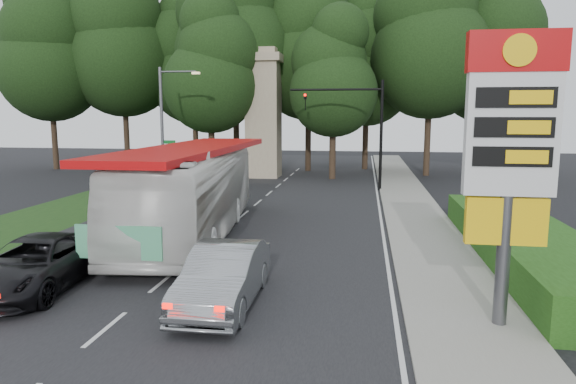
# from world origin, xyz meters

# --- Properties ---
(ground) EXTENTS (120.00, 120.00, 0.00)m
(ground) POSITION_xyz_m (0.00, 0.00, 0.00)
(ground) COLOR black
(ground) RESTS_ON ground
(road_surface) EXTENTS (14.00, 80.00, 0.02)m
(road_surface) POSITION_xyz_m (0.00, 12.00, 0.01)
(road_surface) COLOR black
(road_surface) RESTS_ON ground
(sidewalk_right) EXTENTS (3.00, 80.00, 0.12)m
(sidewalk_right) POSITION_xyz_m (8.50, 12.00, 0.06)
(sidewalk_right) COLOR gray
(sidewalk_right) RESTS_ON ground
(grass_verge_left) EXTENTS (5.00, 50.00, 0.02)m
(grass_verge_left) POSITION_xyz_m (-9.50, 18.00, 0.01)
(grass_verge_left) COLOR #193814
(grass_verge_left) RESTS_ON ground
(hedge) EXTENTS (3.00, 14.00, 1.20)m
(hedge) POSITION_xyz_m (11.50, 8.00, 0.60)
(hedge) COLOR #204913
(hedge) RESTS_ON ground
(gas_station_pylon) EXTENTS (2.10, 0.45, 6.85)m
(gas_station_pylon) POSITION_xyz_m (9.20, 1.99, 4.45)
(gas_station_pylon) COLOR #59595E
(gas_station_pylon) RESTS_ON ground
(traffic_signal_mast) EXTENTS (6.10, 0.35, 7.20)m
(traffic_signal_mast) POSITION_xyz_m (5.68, 24.00, 4.67)
(traffic_signal_mast) COLOR black
(traffic_signal_mast) RESTS_ON ground
(streetlight_signs) EXTENTS (2.75, 0.98, 8.00)m
(streetlight_signs) POSITION_xyz_m (-6.99, 22.01, 4.44)
(streetlight_signs) COLOR #59595E
(streetlight_signs) RESTS_ON ground
(monument) EXTENTS (3.00, 3.00, 10.05)m
(monument) POSITION_xyz_m (-2.00, 30.00, 5.10)
(monument) COLOR gray
(monument) RESTS_ON ground
(tree_far_west) EXTENTS (8.96, 8.96, 17.60)m
(tree_far_west) POSITION_xyz_m (-22.00, 33.00, 10.68)
(tree_far_west) COLOR #2D2116
(tree_far_west) RESTS_ON ground
(tree_west_mid) EXTENTS (9.80, 9.80, 19.25)m
(tree_west_mid) POSITION_xyz_m (-16.00, 35.00, 11.69)
(tree_west_mid) COLOR #2D2116
(tree_west_mid) RESTS_ON ground
(tree_west_near) EXTENTS (8.40, 8.40, 16.50)m
(tree_west_near) POSITION_xyz_m (-10.00, 37.00, 10.02)
(tree_west_near) COLOR #2D2116
(tree_west_near) RESTS_ON ground
(tree_center_left) EXTENTS (10.08, 10.08, 19.80)m
(tree_center_left) POSITION_xyz_m (-5.00, 33.00, 12.02)
(tree_center_left) COLOR #2D2116
(tree_center_left) RESTS_ON ground
(tree_center_right) EXTENTS (9.24, 9.24, 18.15)m
(tree_center_right) POSITION_xyz_m (1.00, 35.00, 11.02)
(tree_center_right) COLOR #2D2116
(tree_center_right) RESTS_ON ground
(tree_east_near) EXTENTS (8.12, 8.12, 15.95)m
(tree_east_near) POSITION_xyz_m (6.00, 37.00, 9.68)
(tree_east_near) COLOR #2D2116
(tree_east_near) RESTS_ON ground
(tree_east_mid) EXTENTS (9.52, 9.52, 18.70)m
(tree_east_mid) POSITION_xyz_m (11.00, 33.00, 11.35)
(tree_east_mid) COLOR #2D2116
(tree_east_mid) RESTS_ON ground
(tree_far_east) EXTENTS (8.68, 8.68, 17.05)m
(tree_far_east) POSITION_xyz_m (16.00, 35.00, 10.35)
(tree_far_east) COLOR #2D2116
(tree_far_east) RESTS_ON ground
(tree_monument_left) EXTENTS (7.28, 7.28, 14.30)m
(tree_monument_left) POSITION_xyz_m (-6.00, 29.00, 8.68)
(tree_monument_left) COLOR #2D2116
(tree_monument_left) RESTS_ON ground
(tree_monument_right) EXTENTS (6.72, 6.72, 13.20)m
(tree_monument_right) POSITION_xyz_m (3.50, 29.50, 8.01)
(tree_monument_right) COLOR #2D2116
(tree_monument_right) RESTS_ON ground
(transit_bus) EXTENTS (4.52, 13.63, 3.73)m
(transit_bus) POSITION_xyz_m (-1.07, 9.97, 1.86)
(transit_bus) COLOR white
(transit_bus) RESTS_ON ground
(sedan_silver) EXTENTS (1.75, 4.84, 1.59)m
(sedan_silver) POSITION_xyz_m (2.33, 2.48, 0.79)
(sedan_silver) COLOR #979A9E
(sedan_silver) RESTS_ON ground
(suv_charcoal) EXTENTS (2.87, 5.55, 1.50)m
(suv_charcoal) POSITION_xyz_m (-3.40, 2.90, 0.75)
(suv_charcoal) COLOR black
(suv_charcoal) RESTS_ON ground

